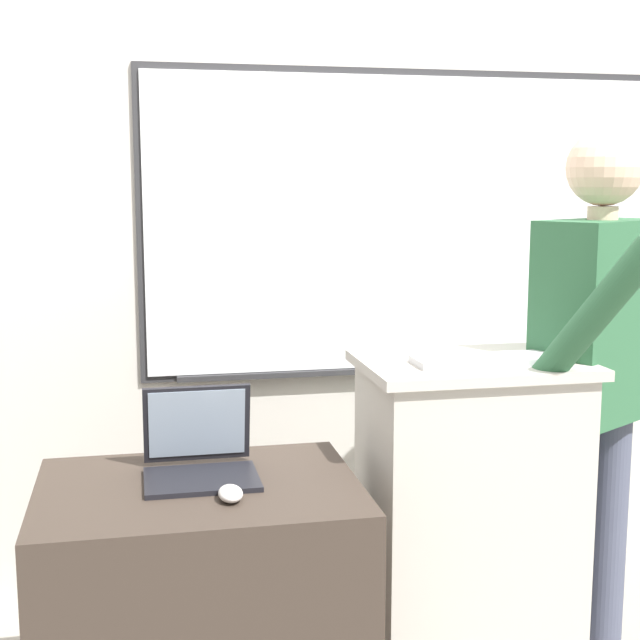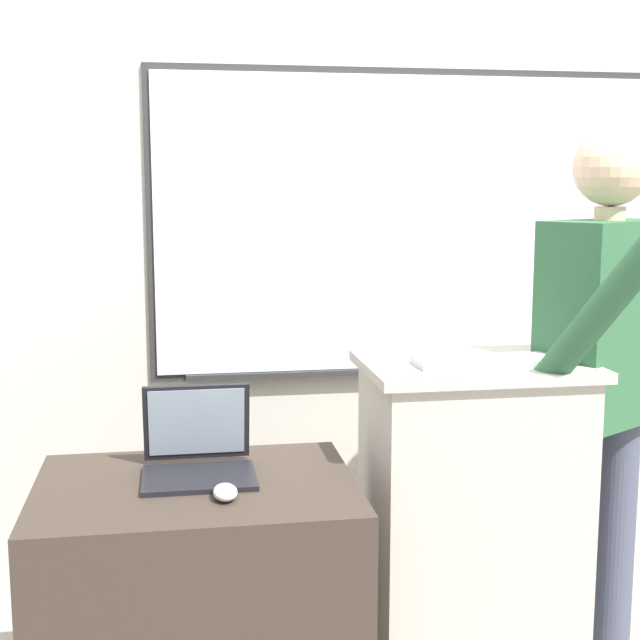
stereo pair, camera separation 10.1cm
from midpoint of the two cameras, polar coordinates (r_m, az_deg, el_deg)
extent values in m
cube|color=beige|center=(3.33, 1.65, 7.68)|extent=(6.40, 0.12, 2.93)
cube|color=#2D2D30|center=(3.36, 8.02, 6.11)|extent=(2.09, 0.02, 1.12)
cube|color=white|center=(3.35, 8.04, 6.11)|extent=(2.04, 0.02, 1.07)
cube|color=#2D2D30|center=(3.41, 7.92, -3.14)|extent=(1.83, 0.04, 0.02)
cube|color=#BCB7AD|center=(2.77, 10.65, -13.32)|extent=(0.59, 0.42, 0.99)
cube|color=#BCB7AD|center=(2.62, 10.97, -2.91)|extent=(0.65, 0.46, 0.03)
cube|color=#382D26|center=(2.49, -6.57, -18.67)|extent=(0.82, 0.62, 0.76)
cylinder|color=#474C60|center=(2.91, 16.82, -14.33)|extent=(0.13, 0.13, 0.81)
cylinder|color=#474C60|center=(3.09, 19.21, -13.04)|extent=(0.13, 0.13, 0.81)
cube|color=#2D603D|center=(2.81, 18.73, -0.14)|extent=(0.47, 0.40, 0.61)
cylinder|color=beige|center=(2.78, 19.06, 6.47)|extent=(0.09, 0.09, 0.04)
sphere|color=beige|center=(2.78, 19.20, 9.21)|extent=(0.23, 0.23, 0.23)
cylinder|color=#2D603D|center=(2.45, 17.88, -0.48)|extent=(0.29, 0.41, 0.51)
cube|color=black|center=(2.36, -6.52, -10.01)|extent=(0.29, 0.22, 0.01)
cube|color=black|center=(2.45, -6.73, -6.50)|extent=(0.29, 0.06, 0.22)
cube|color=#8C9EB2|center=(2.45, -6.72, -6.51)|extent=(0.26, 0.04, 0.19)
cube|color=silver|center=(2.57, 11.73, -2.61)|extent=(0.41, 0.14, 0.02)
ellipsoid|color=silver|center=(2.22, -4.77, -10.93)|extent=(0.06, 0.10, 0.03)
ellipsoid|color=silver|center=(2.64, 16.74, -2.31)|extent=(0.06, 0.10, 0.03)
camera|label=1|loc=(0.05, -88.82, 0.18)|focal=50.00mm
camera|label=2|loc=(0.05, 91.18, -0.18)|focal=50.00mm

